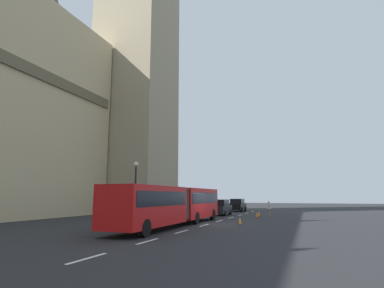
{
  "coord_description": "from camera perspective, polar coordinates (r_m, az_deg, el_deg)",
  "views": [
    {
      "loc": [
        -24.95,
        -7.69,
        2.26
      ],
      "look_at": [
        3.74,
        2.91,
        7.42
      ],
      "focal_mm": 28.86,
      "sensor_mm": 36.0,
      "label": 1
    }
  ],
  "objects": [
    {
      "name": "articulated_bus",
      "position": [
        24.18,
        -3.4,
        -10.79
      ],
      "size": [
        16.08,
        2.54,
        2.9
      ],
      "color": "red",
      "rests_on": "ground_plane"
    },
    {
      "name": "ground_plane",
      "position": [
        26.21,
        3.24,
        -14.52
      ],
      "size": [
        160.0,
        160.0,
        0.0
      ],
      "primitive_type": "plane",
      "color": "#262628"
    },
    {
      "name": "street_lamp",
      "position": [
        27.88,
        -10.43,
        -7.79
      ],
      "size": [
        0.44,
        0.44,
        5.27
      ],
      "color": "black",
      "rests_on": "ground_plane"
    },
    {
      "name": "sedan_lead",
      "position": [
        37.45,
        5.29,
        -11.6
      ],
      "size": [
        4.4,
        1.86,
        1.85
      ],
      "color": "black",
      "rests_on": "ground_plane"
    },
    {
      "name": "traffic_cone_east",
      "position": [
        36.92,
        12.26,
        -12.44
      ],
      "size": [
        0.36,
        0.36,
        0.58
      ],
      "color": "black",
      "rests_on": "ground_plane"
    },
    {
      "name": "sedan_trailing",
      "position": [
        47.15,
        8.46,
        -11.12
      ],
      "size": [
        4.4,
        1.86,
        1.85
      ],
      "color": "black",
      "rests_on": "ground_plane"
    },
    {
      "name": "pedestrian_near_cones",
      "position": [
        35.37,
        14.02,
        -11.49
      ],
      "size": [
        0.35,
        0.45,
        1.69
      ],
      "color": "#726651",
      "rests_on": "ground_plane"
    },
    {
      "name": "lane_centre_marking",
      "position": [
        29.28,
        5.14,
        -13.96
      ],
      "size": [
        39.0,
        0.16,
        0.01
      ],
      "color": "silver",
      "rests_on": "ground_plane"
    },
    {
      "name": "traffic_cone_middle",
      "position": [
        34.51,
        11.88,
        -12.67
      ],
      "size": [
        0.36,
        0.36,
        0.58
      ],
      "color": "black",
      "rests_on": "ground_plane"
    },
    {
      "name": "traffic_cone_west",
      "position": [
        26.1,
        8.84,
        -13.82
      ],
      "size": [
        0.36,
        0.36,
        0.58
      ],
      "color": "black",
      "rests_on": "ground_plane"
    }
  ]
}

